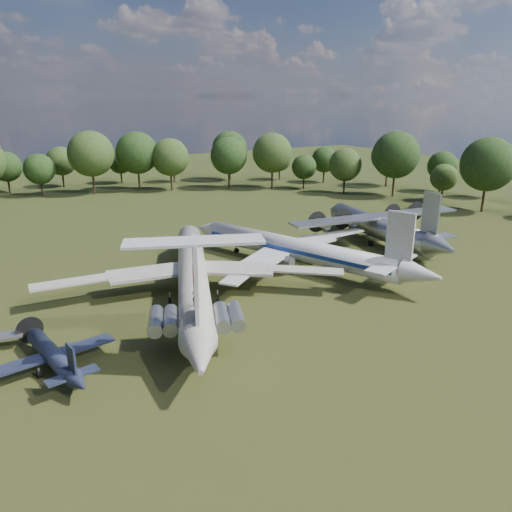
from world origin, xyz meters
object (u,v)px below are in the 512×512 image
il62_airliner (193,280)px  an12_transport (379,230)px  small_prop_west (54,359)px  person_on_il62 (196,296)px  tu104_jet (296,253)px

il62_airliner → an12_transport: il62_airliner is taller
an12_transport → small_prop_west: an12_transport is taller
il62_airliner → person_on_il62: bearing=-90.0°
il62_airliner → person_on_il62: (-5.07, -12.52, 3.39)m
an12_transport → person_on_il62: 46.17m
tu104_jet → an12_transport: bearing=-11.0°
an12_transport → tu104_jet: bearing=-163.1°
il62_airliner → tu104_jet: bearing=32.2°
tu104_jet → small_prop_west: 37.55m
tu104_jet → person_on_il62: 27.81m
small_prop_west → tu104_jet: bearing=10.1°
person_on_il62 → il62_airliner: bearing=-99.6°
an12_transport → person_on_il62: bearing=-148.4°
an12_transport → person_on_il62: person_on_il62 is taller
il62_airliner → an12_transport: size_ratio=1.39×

